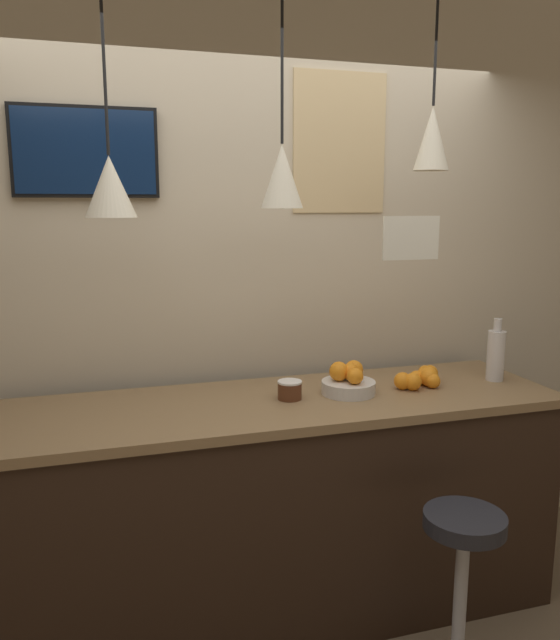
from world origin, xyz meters
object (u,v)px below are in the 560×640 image
(bar_stool, at_px, (461,578))
(juice_bottle, at_px, (496,354))
(fruit_bowl, at_px, (348,380))
(spread_jar, at_px, (290,390))
(mounted_tv, at_px, (86,152))

(bar_stool, bearing_deg, juice_bottle, 48.81)
(bar_stool, distance_m, fruit_bowl, 0.91)
(spread_jar, bearing_deg, bar_stool, -53.07)
(bar_stool, xyz_separation_m, fruit_bowl, (-0.20, 0.64, 0.61))
(bar_stool, relative_size, mounted_tv, 1.16)
(fruit_bowl, distance_m, juice_bottle, 0.76)
(fruit_bowl, xyz_separation_m, spread_jar, (-0.27, -0.00, -0.02))
(spread_jar, xyz_separation_m, mounted_tv, (-0.79, 0.42, 1.01))
(fruit_bowl, distance_m, spread_jar, 0.27)
(fruit_bowl, height_order, spread_jar, fruit_bowl)
(fruit_bowl, distance_m, mounted_tv, 1.51)
(mounted_tv, bearing_deg, juice_bottle, -12.84)
(fruit_bowl, bearing_deg, mounted_tv, 158.86)
(bar_stool, xyz_separation_m, mounted_tv, (-1.27, 1.05, 1.60))
(mounted_tv, bearing_deg, spread_jar, -27.70)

